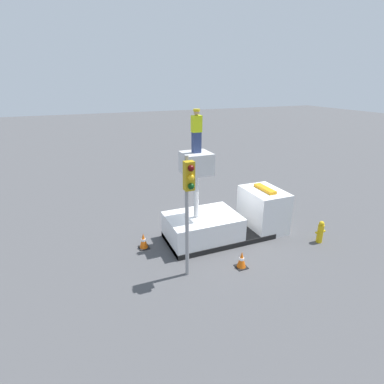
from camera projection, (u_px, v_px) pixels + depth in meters
The scene contains 7 objects.
ground_plane at pixel (218, 237), 14.26m from camera, with size 120.00×120.00×0.00m, color #4C4C4F.
bucket_truck at pixel (227, 218), 14.10m from camera, with size 5.75×2.35×4.22m.
worker at pixel (196, 131), 12.05m from camera, with size 0.40×0.26×1.75m.
traffic_light_pole at pixel (188, 195), 10.27m from camera, with size 0.34×0.57×4.69m.
fire_hydrant at pixel (320, 232), 13.66m from camera, with size 0.51×0.27×1.06m.
traffic_cone_rear at pixel (144, 241), 13.25m from camera, with size 0.46×0.46×0.72m.
traffic_cone_curbside at pixel (242, 260), 11.87m from camera, with size 0.45×0.45×0.71m.
Camera 1 is at (-5.95, -11.16, 7.04)m, focal length 28.00 mm.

